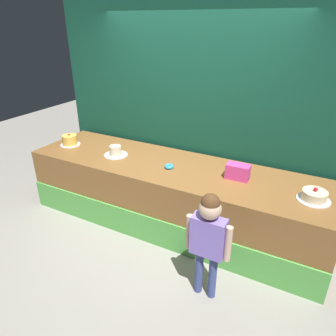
{
  "coord_description": "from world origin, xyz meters",
  "views": [
    {
      "loc": [
        1.54,
        -2.5,
        2.39
      ],
      "look_at": [
        0.05,
        0.3,
        0.87
      ],
      "focal_mm": 33.07,
      "sensor_mm": 36.0,
      "label": 1
    }
  ],
  "objects_px": {
    "cake_center": "(116,152)",
    "cake_right": "(314,196)",
    "donut": "(169,166)",
    "cake_left": "(70,140)",
    "pink_box": "(238,172)",
    "child_figure": "(208,233)"
  },
  "relations": [
    {
      "from": "cake_center",
      "to": "cake_right",
      "type": "relative_size",
      "value": 0.97
    },
    {
      "from": "donut",
      "to": "cake_left",
      "type": "height_order",
      "value": "cake_left"
    },
    {
      "from": "cake_center",
      "to": "cake_right",
      "type": "distance_m",
      "value": 2.37
    },
    {
      "from": "donut",
      "to": "cake_center",
      "type": "bearing_deg",
      "value": 178.89
    },
    {
      "from": "cake_right",
      "to": "cake_left",
      "type": "bearing_deg",
      "value": -179.97
    },
    {
      "from": "pink_box",
      "to": "cake_right",
      "type": "bearing_deg",
      "value": -7.43
    },
    {
      "from": "pink_box",
      "to": "donut",
      "type": "relative_size",
      "value": 2.23
    },
    {
      "from": "pink_box",
      "to": "cake_center",
      "type": "height_order",
      "value": "pink_box"
    },
    {
      "from": "donut",
      "to": "child_figure",
      "type": "bearing_deg",
      "value": -45.02
    },
    {
      "from": "pink_box",
      "to": "cake_right",
      "type": "height_order",
      "value": "pink_box"
    },
    {
      "from": "cake_center",
      "to": "pink_box",
      "type": "bearing_deg",
      "value": 3.81
    },
    {
      "from": "cake_left",
      "to": "cake_center",
      "type": "bearing_deg",
      "value": -0.03
    },
    {
      "from": "cake_left",
      "to": "cake_center",
      "type": "relative_size",
      "value": 0.89
    },
    {
      "from": "pink_box",
      "to": "donut",
      "type": "distance_m",
      "value": 0.8
    },
    {
      "from": "cake_left",
      "to": "cake_center",
      "type": "height_order",
      "value": "cake_left"
    },
    {
      "from": "child_figure",
      "to": "cake_left",
      "type": "distance_m",
      "value": 2.55
    },
    {
      "from": "child_figure",
      "to": "pink_box",
      "type": "height_order",
      "value": "child_figure"
    },
    {
      "from": "cake_left",
      "to": "cake_right",
      "type": "relative_size",
      "value": 0.87
    },
    {
      "from": "child_figure",
      "to": "cake_left",
      "type": "bearing_deg",
      "value": 160.71
    },
    {
      "from": "pink_box",
      "to": "child_figure",
      "type": "bearing_deg",
      "value": -87.85
    },
    {
      "from": "child_figure",
      "to": "cake_center",
      "type": "relative_size",
      "value": 3.59
    },
    {
      "from": "child_figure",
      "to": "cake_right",
      "type": "bearing_deg",
      "value": 48.2
    }
  ]
}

